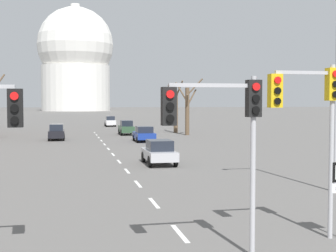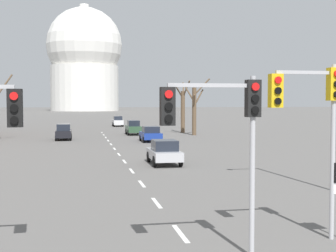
{
  "view_description": "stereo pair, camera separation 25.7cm",
  "coord_description": "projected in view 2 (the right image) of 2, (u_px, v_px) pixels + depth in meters",
  "views": [
    {
      "loc": [
        -3.31,
        -5.71,
        4.05
      ],
      "look_at": [
        -0.56,
        7.3,
        3.38
      ],
      "focal_mm": 50.0,
      "sensor_mm": 36.0,
      "label": 1
    },
    {
      "loc": [
        -3.06,
        -5.76,
        4.05
      ],
      "look_at": [
        -0.56,
        7.3,
        3.38
      ],
      "focal_mm": 50.0,
      "sensor_mm": 36.0,
      "label": 2
    }
  ],
  "objects": [
    {
      "name": "lane_stripe_2",
      "position": [
        157.0,
        203.0,
        18.85
      ],
      "size": [
        0.16,
        2.0,
        0.01
      ],
      "primitive_type": "cube",
      "color": "silver",
      "rests_on": "ground_plane"
    },
    {
      "name": "sedan_far_right",
      "position": [
        151.0,
        134.0,
        48.49
      ],
      "size": [
        1.95,
        4.16,
        1.59
      ],
      "color": "navy",
      "rests_on": "ground_plane"
    },
    {
      "name": "traffic_signal_centre_tall",
      "position": [
        223.0,
        120.0,
        11.93
      ],
      "size": [
        2.61,
        0.34,
        4.73
      ],
      "color": "#B2B2B7",
      "rests_on": "ground_plane"
    },
    {
      "name": "lane_stripe_12",
      "position": [
        102.0,
        133.0,
        62.99
      ],
      "size": [
        0.16,
        2.0,
        0.01
      ],
      "primitive_type": "cube",
      "color": "silver",
      "rests_on": "ground_plane"
    },
    {
      "name": "lane_stripe_11",
      "position": [
        104.0,
        135.0,
        58.58
      ],
      "size": [
        0.16,
        2.0,
        0.01
      ],
      "primitive_type": "cube",
      "color": "silver",
      "rests_on": "ground_plane"
    },
    {
      "name": "sedan_near_left",
      "position": [
        64.0,
        132.0,
        50.69
      ],
      "size": [
        1.72,
        4.07,
        1.74
      ],
      "color": "black",
      "rests_on": "ground_plane"
    },
    {
      "name": "street_lamp_right",
      "position": [
        335.0,
        64.0,
        20.7
      ],
      "size": [
        2.09,
        0.36,
        9.55
      ],
      "color": "#B2B2B7",
      "rests_on": "ground_plane"
    },
    {
      "name": "lane_stripe_1",
      "position": [
        180.0,
        233.0,
        14.44
      ],
      "size": [
        0.16,
        2.0,
        0.01
      ],
      "primitive_type": "cube",
      "color": "silver",
      "rests_on": "ground_plane"
    },
    {
      "name": "sedan_mid_centre",
      "position": [
        133.0,
        128.0,
        58.73
      ],
      "size": [
        1.7,
        4.3,
        1.82
      ],
      "color": "#2D4C33",
      "rests_on": "ground_plane"
    },
    {
      "name": "lane_stripe_8",
      "position": [
        111.0,
        144.0,
        45.33
      ],
      "size": [
        0.16,
        2.0,
        0.01
      ],
      "primitive_type": "cube",
      "color": "silver",
      "rests_on": "ground_plane"
    },
    {
      "name": "bare_tree_right_far",
      "position": [
        194.0,
        108.0,
        57.95
      ],
      "size": [
        3.27,
        2.95,
        7.07
      ],
      "color": "brown",
      "rests_on": "ground_plane"
    },
    {
      "name": "lane_stripe_4",
      "position": [
        132.0,
        171.0,
        27.68
      ],
      "size": [
        0.16,
        2.0,
        0.01
      ],
      "primitive_type": "cube",
      "color": "silver",
      "rests_on": "ground_plane"
    },
    {
      "name": "capitol_dome",
      "position": [
        85.0,
        59.0,
        227.79
      ],
      "size": [
        36.56,
        36.56,
        51.64
      ],
      "color": "silver",
      "rests_on": "ground_plane"
    },
    {
      "name": "lane_stripe_3",
      "position": [
        142.0,
        184.0,
        23.26
      ],
      "size": [
        0.16,
        2.0,
        0.01
      ],
      "primitive_type": "cube",
      "color": "silver",
      "rests_on": "ground_plane"
    },
    {
      "name": "sedan_near_right",
      "position": [
        164.0,
        152.0,
        30.55
      ],
      "size": [
        1.86,
        4.11,
        1.61
      ],
      "color": "#B7B7BC",
      "rests_on": "ground_plane"
    },
    {
      "name": "lane_stripe_9",
      "position": [
        108.0,
        141.0,
        49.75
      ],
      "size": [
        0.16,
        2.0,
        0.01
      ],
      "primitive_type": "cube",
      "color": "silver",
      "rests_on": "ground_plane"
    },
    {
      "name": "lane_stripe_6",
      "position": [
        119.0,
        154.0,
        36.51
      ],
      "size": [
        0.16,
        2.0,
        0.01
      ],
      "primitive_type": "cube",
      "color": "silver",
      "rests_on": "ground_plane"
    },
    {
      "name": "bare_tree_right_near",
      "position": [
        183.0,
        109.0,
        62.62
      ],
      "size": [
        2.14,
        3.28,
        6.97
      ],
      "color": "brown",
      "rests_on": "ground_plane"
    },
    {
      "name": "lane_stripe_10",
      "position": [
        106.0,
        137.0,
        54.16
      ],
      "size": [
        0.16,
        2.0,
        0.01
      ],
      "primitive_type": "cube",
      "color": "silver",
      "rests_on": "ground_plane"
    },
    {
      "name": "lane_stripe_5",
      "position": [
        124.0,
        161.0,
        32.09
      ],
      "size": [
        0.16,
        2.0,
        0.01
      ],
      "primitive_type": "cube",
      "color": "silver",
      "rests_on": "ground_plane"
    },
    {
      "name": "lane_stripe_7",
      "position": [
        115.0,
        149.0,
        40.92
      ],
      "size": [
        0.16,
        2.0,
        0.01
      ],
      "primitive_type": "cube",
      "color": "silver",
      "rests_on": "ground_plane"
    },
    {
      "name": "traffic_signal_near_right",
      "position": [
        314.0,
        107.0,
        13.55
      ],
      "size": [
        2.18,
        0.34,
        5.17
      ],
      "color": "#B2B2B7",
      "rests_on": "ground_plane"
    },
    {
      "name": "sedan_far_left",
      "position": [
        118.0,
        121.0,
        79.46
      ],
      "size": [
        1.69,
        4.48,
        1.75
      ],
      "color": "silver",
      "rests_on": "ground_plane"
    }
  ]
}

